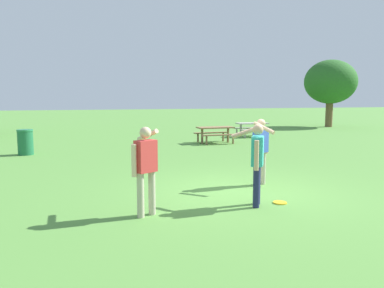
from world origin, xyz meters
The scene contains 9 objects.
ground_plane centered at (0.00, 0.00, 0.00)m, with size 120.00×120.00×0.00m, color #568E3D.
person_thrower centered at (-2.42, -1.17, 0.96)m, with size 0.55×0.82×1.64m.
person_catcher centered at (0.71, 0.47, 0.96)m, with size 0.55×0.82×1.64m.
person_bystander centered at (-0.19, -1.14, 0.96)m, with size 0.57×0.82×1.64m.
frisbee centered at (0.37, -1.12, 0.01)m, with size 0.28×0.28×0.03m, color yellow.
picnic_table_near centered at (2.59, 8.96, 0.56)m, with size 1.76×1.49×0.77m.
picnic_table_far centered at (5.53, 11.15, 0.56)m, with size 1.73×1.45×0.77m.
trash_can_beside_table centered at (-5.54, 7.50, 0.48)m, with size 0.59×0.59×0.96m.
tree_far_right centered at (13.96, 15.96, 3.24)m, with size 3.71×3.71×4.85m.
Camera 1 is at (-3.51, -7.90, 2.17)m, focal length 35.53 mm.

